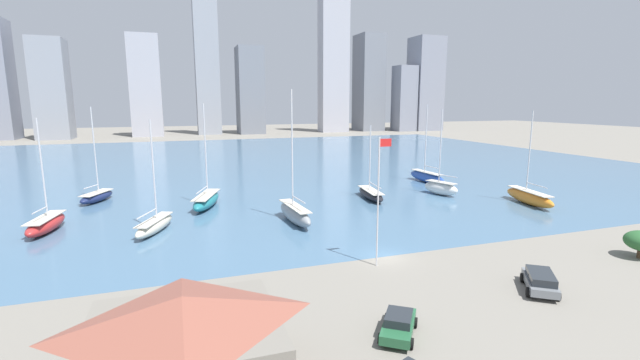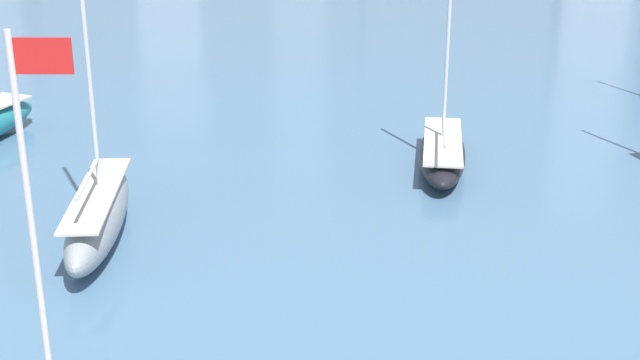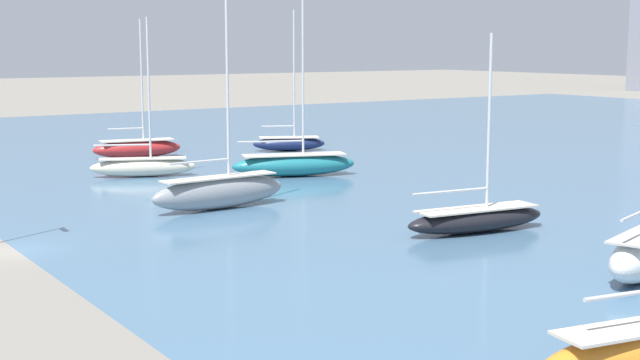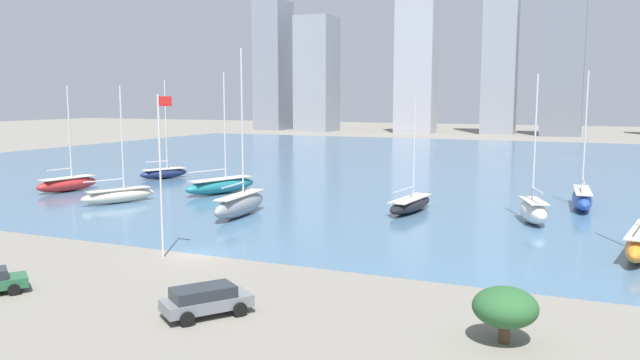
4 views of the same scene
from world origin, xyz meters
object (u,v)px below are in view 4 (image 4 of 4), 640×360
Objects in this scene: flag_pole at (161,170)px; sailboat_black at (411,204)px; sailboat_cream at (119,195)px; sailboat_red at (68,184)px; sailboat_blue at (582,198)px; sailboat_navy at (164,173)px; sailboat_teal at (221,185)px; sailboat_gray at (240,204)px; parked_wagon_gray at (206,300)px; sailboat_white at (533,210)px.

flag_pole reaches higher than sailboat_black.
sailboat_black is at bearing 37.09° from sailboat_cream.
sailboat_red is at bearing -168.90° from sailboat_black.
sailboat_blue reaches higher than sailboat_navy.
sailboat_navy is at bearing 88.64° from sailboat_red.
sailboat_red is 0.89× the size of sailboat_teal.
sailboat_black is 41.80m from sailboat_navy.
sailboat_cream is 50.30m from sailboat_blue.
sailboat_gray is 28.61m from parked_wagon_gray.
sailboat_cream reaches higher than sailboat_black.
sailboat_blue is 41.24m from sailboat_teal.
sailboat_teal reaches higher than sailboat_navy.
sailboat_cream is at bearing -159.57° from sailboat_black.
sailboat_white reaches higher than parked_wagon_gray.
sailboat_gray is (28.38, -5.69, 0.23)m from sailboat_red.
sailboat_blue is 35.93m from sailboat_gray.
sailboat_red is 51.85m from parked_wagon_gray.
sailboat_teal is 43.79m from parked_wagon_gray.
sailboat_navy reaches higher than sailboat_white.
sailboat_gray reaches higher than sailboat_teal.
sailboat_blue is at bearing 28.26° from sailboat_teal.
sailboat_blue is at bearing 103.77° from parked_wagon_gray.
sailboat_white is (12.04, -1.10, 0.39)m from sailboat_black.
sailboat_gray is at bearing -31.12° from sailboat_teal.
flag_pole is 14.50m from parked_wagon_gray.
sailboat_navy reaches higher than sailboat_red.
sailboat_cream is (-31.27, -7.66, 0.10)m from sailboat_black.
sailboat_navy is (-8.82, 19.47, -0.04)m from sailboat_cream.
sailboat_red is at bearing 179.05° from parked_wagon_gray.
sailboat_gray is (-30.91, -18.31, 0.11)m from sailboat_blue.
sailboat_white is 53.72m from sailboat_navy.
flag_pole is 38.92m from sailboat_red.
flag_pole is at bearing -27.76° from sailboat_navy.
sailboat_gray is at bearing -153.14° from sailboat_blue.
sailboat_cream is at bearing -102.95° from sailboat_teal.
flag_pole is at bearing -82.55° from sailboat_gray.
sailboat_black is 43.34m from sailboat_red.
sailboat_blue reaches higher than sailboat_red.
flag_pole is 47.18m from sailboat_navy.
sailboat_cream is 0.91× the size of sailboat_navy.
sailboat_red reaches higher than parked_wagon_gray.
sailboat_red is at bearing 164.78° from sailboat_gray.
sailboat_black is 2.29× the size of parked_wagon_gray.
sailboat_white is 0.84× the size of sailboat_gray.
sailboat_blue is at bearing 51.39° from flag_pole.
sailboat_navy is at bearing 127.54° from flag_pole.
sailboat_teal is (6.62, 10.50, 0.11)m from sailboat_cream.
sailboat_black is 0.88× the size of sailboat_cream.
parked_wagon_gray is at bearing -42.99° from flag_pole.
sailboat_white is (-4.04, -10.37, 0.10)m from sailboat_blue.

